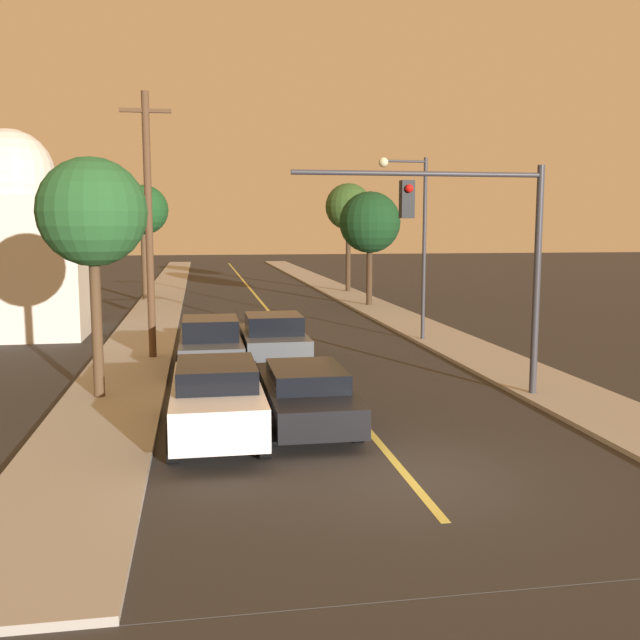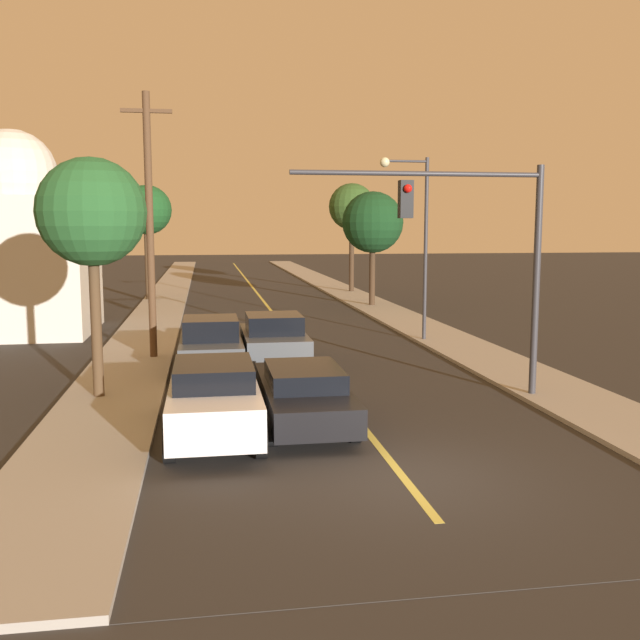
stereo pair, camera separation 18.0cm
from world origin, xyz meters
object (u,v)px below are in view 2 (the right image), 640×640
at_px(car_near_lane_front, 303,393).
at_px(tree_left_near, 92,213).
at_px(traffic_signal_mast, 477,236).
at_px(tree_right_far, 352,207).
at_px(domed_building_left, 16,249).
at_px(car_outer_lane_second, 211,343).
at_px(tree_right_near, 373,223).
at_px(tree_left_far, 147,211).
at_px(car_outer_lane_front, 214,397).
at_px(utility_pole_left, 150,222).
at_px(streetlamp_right, 415,223).
at_px(car_near_lane_second, 274,339).

relative_size(car_near_lane_front, tree_left_near, 0.85).
distance_m(car_near_lane_front, traffic_signal_mast, 5.87).
bearing_deg(tree_right_far, domed_building_left, -137.96).
relative_size(car_outer_lane_second, tree_left_near, 0.75).
relative_size(car_outer_lane_second, tree_right_near, 0.72).
bearing_deg(car_outer_lane_second, tree_right_near, 61.12).
distance_m(car_outer_lane_second, domed_building_left, 12.06).
distance_m(traffic_signal_mast, tree_left_far, 27.86).
bearing_deg(car_outer_lane_front, tree_right_near, 69.13).
bearing_deg(tree_right_near, domed_building_left, -156.76).
bearing_deg(car_outer_lane_second, tree_right_far, 68.86).
distance_m(tree_left_far, tree_right_near, 13.26).
distance_m(car_outer_lane_second, tree_right_near, 18.67).
distance_m(traffic_signal_mast, tree_right_near, 21.07).
height_order(car_outer_lane_front, tree_right_near, tree_right_near).
relative_size(utility_pole_left, tree_left_far, 1.28).
bearing_deg(car_outer_lane_front, tree_left_near, 127.47).
bearing_deg(tree_left_far, streetlamp_right, -57.08).
bearing_deg(tree_right_far, car_near_lane_second, -107.31).
bearing_deg(domed_building_left, utility_pole_left, -50.06).
xyz_separation_m(car_outer_lane_second, tree_right_far, (9.41, 24.33, 4.76)).
distance_m(traffic_signal_mast, streetlamp_right, 9.10).
bearing_deg(tree_right_far, traffic_signal_mast, -95.68).
bearing_deg(car_near_lane_second, utility_pole_left, 158.49).
bearing_deg(car_outer_lane_second, tree_left_far, 99.14).
relative_size(car_outer_lane_front, tree_right_near, 0.79).
xyz_separation_m(car_near_lane_front, car_near_lane_second, (0.00, 6.85, 0.14)).
height_order(tree_left_near, tree_right_near, tree_right_near).
height_order(tree_left_far, tree_right_near, tree_left_far).
xyz_separation_m(car_near_lane_front, utility_pole_left, (-3.82, 8.36, 3.81)).
bearing_deg(car_outer_lane_second, traffic_signal_mast, -37.11).
bearing_deg(domed_building_left, car_near_lane_second, -41.26).
distance_m(car_near_lane_second, car_outer_lane_second, 2.02).
distance_m(car_near_lane_front, tree_left_near, 6.90).
height_order(car_outer_lane_second, utility_pole_left, utility_pole_left).
height_order(car_near_lane_second, tree_right_near, tree_right_near).
xyz_separation_m(streetlamp_right, tree_left_far, (-11.00, 16.99, 0.74)).
bearing_deg(car_outer_lane_front, car_near_lane_second, 75.48).
xyz_separation_m(car_outer_lane_front, streetlamp_right, (7.60, 11.26, 3.64)).
distance_m(car_outer_lane_front, tree_right_far, 33.19).
distance_m(car_outer_lane_second, streetlamp_right, 9.39).
distance_m(car_near_lane_second, streetlamp_right, 7.64).
relative_size(car_outer_lane_second, tree_right_far, 0.63).
bearing_deg(car_near_lane_front, tree_left_near, 148.49).
bearing_deg(car_near_lane_front, car_near_lane_second, 90.00).
relative_size(tree_right_near, domed_building_left, 0.74).
xyz_separation_m(tree_left_far, tree_right_near, (12.23, -5.09, -0.67)).
xyz_separation_m(car_near_lane_second, car_outer_lane_second, (-1.97, -0.46, -0.01)).
height_order(traffic_signal_mast, tree_right_far, tree_right_far).
height_order(tree_right_near, domed_building_left, domed_building_left).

